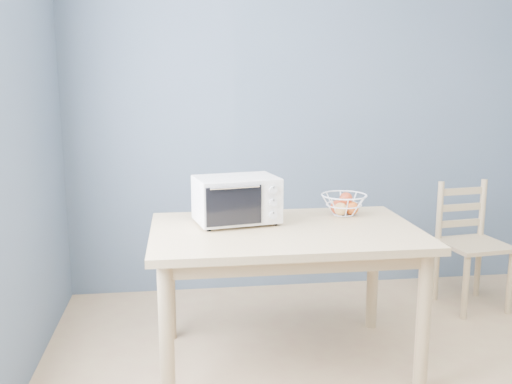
{
  "coord_description": "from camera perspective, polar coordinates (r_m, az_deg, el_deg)",
  "views": [
    {
      "loc": [
        -1.21,
        -1.76,
        1.52
      ],
      "look_at": [
        -0.81,
        1.18,
        0.93
      ],
      "focal_mm": 40.0,
      "sensor_mm": 36.0,
      "label": 1
    }
  ],
  "objects": [
    {
      "name": "dining_table",
      "position": [
        3.02,
        2.92,
        -5.53
      ],
      "size": [
        1.4,
        0.9,
        0.75
      ],
      "color": "tan",
      "rests_on": "ground"
    },
    {
      "name": "toaster_oven",
      "position": [
        3.07,
        -2.27,
        -0.74
      ],
      "size": [
        0.48,
        0.39,
        0.26
      ],
      "rotation": [
        0.0,
        0.0,
        0.19
      ],
      "color": "white",
      "rests_on": "dining_table"
    },
    {
      "name": "fruit_basket",
      "position": [
        3.31,
        8.76,
        -1.22
      ],
      "size": [
        0.29,
        0.29,
        0.13
      ],
      "rotation": [
        0.0,
        0.0,
        -0.11
      ],
      "color": "white",
      "rests_on": "dining_table"
    },
    {
      "name": "dining_chair",
      "position": [
        4.12,
        20.66,
        -5.07
      ],
      "size": [
        0.44,
        0.44,
        0.84
      ],
      "rotation": [
        0.0,
        0.0,
        0.13
      ],
      "color": "tan",
      "rests_on": "ground"
    }
  ]
}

